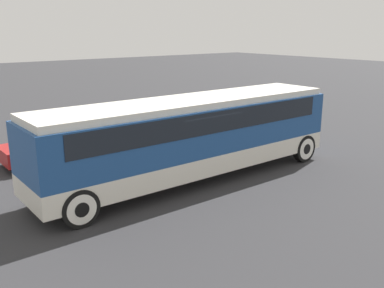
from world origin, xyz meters
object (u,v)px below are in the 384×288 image
parked_car_near (157,127)px  parked_car_far (102,121)px  parked_car_mid (60,144)px  tour_bus (194,131)px

parked_car_near → parked_car_far: (-1.58, 2.62, 0.08)m
parked_car_near → parked_car_mid: (-4.94, -0.29, 0.05)m
parked_car_near → parked_car_far: bearing=121.0°
parked_car_mid → parked_car_far: parked_car_far is taller
tour_bus → parked_car_near: bearing=69.3°
parked_car_mid → tour_bus: bearing=-60.5°
tour_bus → parked_car_mid: size_ratio=2.48×
parked_car_mid → parked_car_near: bearing=3.4°
parked_car_far → parked_car_mid: bearing=-139.1°
tour_bus → parked_car_far: 8.11m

